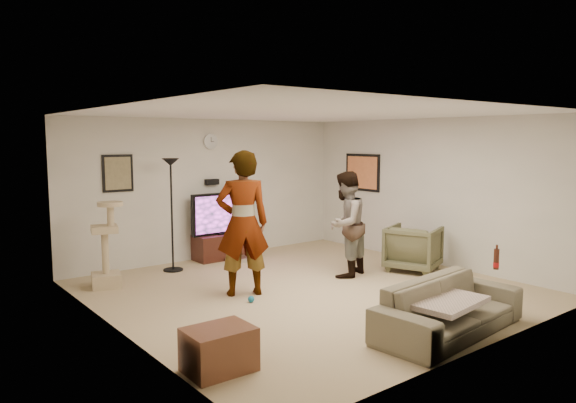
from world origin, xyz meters
TOP-DOWN VIEW (x-y plane):
  - floor at (0.00, 0.00)m, footprint 5.50×5.50m
  - ceiling at (0.00, 0.00)m, footprint 5.50×5.50m
  - wall_back at (0.00, 2.75)m, footprint 5.50×0.04m
  - wall_front at (0.00, -2.75)m, footprint 5.50×0.04m
  - wall_left at (-2.75, 0.00)m, footprint 0.04×5.50m
  - wall_right at (2.75, 0.00)m, footprint 0.04×5.50m
  - wall_clock at (0.00, 2.72)m, footprint 0.26×0.04m
  - wall_speaker at (0.00, 2.69)m, footprint 0.25×0.10m
  - picture_back at (-1.70, 2.73)m, footprint 0.42×0.03m
  - picture_right at (2.73, 1.60)m, footprint 0.03×0.78m
  - tv_stand at (0.11, 2.50)m, footprint 1.08×0.45m
  - console_box at (0.19, 2.11)m, footprint 0.40×0.30m
  - tv at (0.11, 2.50)m, footprint 1.25×0.08m
  - tv_screen at (0.11, 2.46)m, footprint 1.15×0.01m
  - floor_lamp at (-1.02, 2.23)m, footprint 0.32×0.32m
  - cat_tree at (-2.22, 1.94)m, footprint 0.49×0.49m
  - person_left at (-0.86, 0.39)m, footprint 0.86×0.73m
  - person_right at (0.95, 0.24)m, footprint 0.97×0.87m
  - sofa at (0.11, -2.27)m, footprint 2.06×0.95m
  - throw_blanket at (-0.03, -2.27)m, footprint 0.98×0.81m
  - beer_bottle at (1.03, -2.27)m, footprint 0.06×0.06m
  - armchair at (2.09, -0.19)m, footprint 1.05×1.03m
  - side_table at (-2.40, -1.54)m, footprint 0.63×0.48m
  - toy_ball at (-0.99, 0.01)m, footprint 0.09×0.09m

SIDE VIEW (x-z plane):
  - floor at x=0.00m, z-range -0.02..0.00m
  - console_box at x=0.19m, z-range 0.00..0.07m
  - toy_ball at x=-0.99m, z-range 0.00..0.09m
  - side_table at x=-2.40m, z-range 0.00..0.41m
  - tv_stand at x=0.11m, z-range 0.00..0.45m
  - sofa at x=0.11m, z-range 0.00..0.58m
  - armchair at x=2.09m, z-range 0.00..0.74m
  - throw_blanket at x=-0.03m, z-range 0.36..0.42m
  - cat_tree at x=-2.22m, z-range 0.00..1.25m
  - beer_bottle at x=1.03m, z-range 0.58..0.83m
  - tv at x=0.11m, z-range 0.45..1.19m
  - tv_screen at x=0.11m, z-range 0.50..1.15m
  - person_right at x=0.95m, z-range 0.00..1.65m
  - floor_lamp at x=-1.02m, z-range 0.00..1.83m
  - person_left at x=-0.86m, z-range 0.00..2.00m
  - wall_back at x=0.00m, z-range 0.00..2.50m
  - wall_front at x=0.00m, z-range 0.00..2.50m
  - wall_left at x=-2.75m, z-range 0.00..2.50m
  - wall_right at x=2.75m, z-range 0.00..2.50m
  - wall_speaker at x=0.00m, z-range 1.33..1.43m
  - picture_right at x=2.73m, z-range 1.19..1.81m
  - picture_back at x=-1.70m, z-range 1.34..1.86m
  - wall_clock at x=0.00m, z-range 1.97..2.23m
  - ceiling at x=0.00m, z-range 2.50..2.52m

